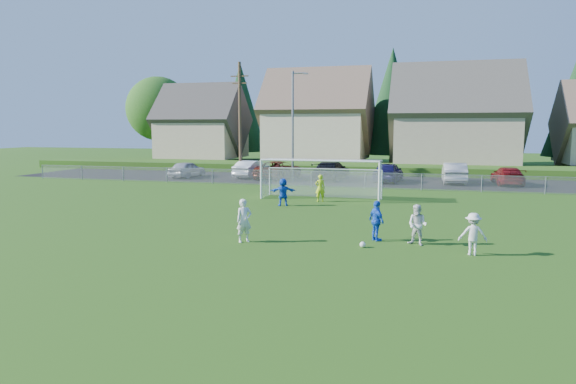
# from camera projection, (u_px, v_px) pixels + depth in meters

# --- Properties ---
(ground) EXTENTS (160.00, 160.00, 0.00)m
(ground) POSITION_uv_depth(u_px,v_px,m) (224.00, 264.00, 16.85)
(ground) COLOR #193D0C
(ground) RESTS_ON ground
(asphalt_lot) EXTENTS (60.00, 60.00, 0.00)m
(asphalt_lot) POSITION_uv_depth(u_px,v_px,m) (349.00, 180.00, 43.17)
(asphalt_lot) COLOR black
(asphalt_lot) RESTS_ON ground
(grass_embankment) EXTENTS (70.00, 6.00, 0.80)m
(grass_embankment) POSITION_uv_depth(u_px,v_px,m) (360.00, 169.00, 50.29)
(grass_embankment) COLOR #1E420F
(grass_embankment) RESTS_ON ground
(soccer_ball) EXTENTS (0.22, 0.22, 0.22)m
(soccer_ball) POSITION_uv_depth(u_px,v_px,m) (363.00, 245.00, 19.12)
(soccer_ball) COLOR white
(soccer_ball) RESTS_ON ground
(player_white_a) EXTENTS (0.73, 0.71, 1.70)m
(player_white_a) POSITION_uv_depth(u_px,v_px,m) (244.00, 221.00, 19.94)
(player_white_a) COLOR silver
(player_white_a) RESTS_ON ground
(player_white_b) EXTENTS (0.93, 0.84, 1.56)m
(player_white_b) POSITION_uv_depth(u_px,v_px,m) (417.00, 225.00, 19.44)
(player_white_b) COLOR silver
(player_white_b) RESTS_ON ground
(player_white_c) EXTENTS (0.99, 0.60, 1.50)m
(player_white_c) POSITION_uv_depth(u_px,v_px,m) (473.00, 234.00, 17.92)
(player_white_c) COLOR silver
(player_white_c) RESTS_ON ground
(player_blue_a) EXTENTS (0.89, 0.98, 1.60)m
(player_blue_a) POSITION_uv_depth(u_px,v_px,m) (377.00, 221.00, 20.16)
(player_blue_a) COLOR blue
(player_blue_a) RESTS_ON ground
(player_blue_b) EXTENTS (1.54, 0.94, 1.58)m
(player_blue_b) POSITION_uv_depth(u_px,v_px,m) (283.00, 192.00, 29.17)
(player_blue_b) COLOR blue
(player_blue_b) RESTS_ON ground
(goalkeeper) EXTENTS (0.70, 0.58, 1.64)m
(goalkeeper) POSITION_uv_depth(u_px,v_px,m) (320.00, 188.00, 30.79)
(goalkeeper) COLOR #B6D819
(goalkeeper) RESTS_ON ground
(car_a) EXTENTS (2.09, 4.35, 1.43)m
(car_a) POSITION_uv_depth(u_px,v_px,m) (187.00, 169.00, 45.64)
(car_a) COLOR #B1B3B9
(car_a) RESTS_ON ground
(car_b) EXTENTS (2.19, 4.77, 1.52)m
(car_b) POSITION_uv_depth(u_px,v_px,m) (252.00, 169.00, 45.46)
(car_b) COLOR white
(car_b) RESTS_ON ground
(car_c) EXTENTS (3.32, 5.89, 1.55)m
(car_c) POSITION_uv_depth(u_px,v_px,m) (279.00, 170.00, 44.18)
(car_c) COLOR #531309
(car_c) RESTS_ON ground
(car_d) EXTENTS (2.60, 5.62, 1.59)m
(car_d) POSITION_uv_depth(u_px,v_px,m) (331.00, 170.00, 43.48)
(car_d) COLOR black
(car_d) RESTS_ON ground
(car_e) EXTENTS (2.44, 4.94, 1.62)m
(car_e) POSITION_uv_depth(u_px,v_px,m) (388.00, 172.00, 41.74)
(car_e) COLOR #151344
(car_e) RESTS_ON ground
(car_f) EXTENTS (1.82, 4.99, 1.63)m
(car_f) POSITION_uv_depth(u_px,v_px,m) (454.00, 173.00, 40.91)
(car_f) COLOR #B1B1B1
(car_f) RESTS_ON ground
(car_g) EXTENTS (2.16, 4.84, 1.38)m
(car_g) POSITION_uv_depth(u_px,v_px,m) (508.00, 176.00, 39.77)
(car_g) COLOR #670B0E
(car_g) RESTS_ON ground
(soccer_goal) EXTENTS (7.42, 1.90, 2.50)m
(soccer_goal) POSITION_uv_depth(u_px,v_px,m) (322.00, 173.00, 32.00)
(soccer_goal) COLOR white
(soccer_goal) RESTS_ON ground
(chainlink_fence) EXTENTS (52.06, 0.06, 1.20)m
(chainlink_fence) POSITION_uv_depth(u_px,v_px,m) (338.00, 179.00, 37.82)
(chainlink_fence) COLOR gray
(chainlink_fence) RESTS_ON ground
(streetlight) EXTENTS (1.38, 0.18, 9.00)m
(streetlight) POSITION_uv_depth(u_px,v_px,m) (293.00, 122.00, 42.28)
(streetlight) COLOR slate
(streetlight) RESTS_ON ground
(utility_pole) EXTENTS (1.60, 0.26, 10.00)m
(utility_pole) POSITION_uv_depth(u_px,v_px,m) (240.00, 119.00, 44.51)
(utility_pole) COLOR #473321
(utility_pole) RESTS_ON ground
(houses_row) EXTENTS (53.90, 11.45, 13.27)m
(houses_row) POSITION_uv_depth(u_px,v_px,m) (388.00, 100.00, 56.05)
(houses_row) COLOR tan
(houses_row) RESTS_ON ground
(tree_row) EXTENTS (65.98, 12.36, 13.80)m
(tree_row) POSITION_uv_depth(u_px,v_px,m) (384.00, 107.00, 62.35)
(tree_row) COLOR #382616
(tree_row) RESTS_ON ground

